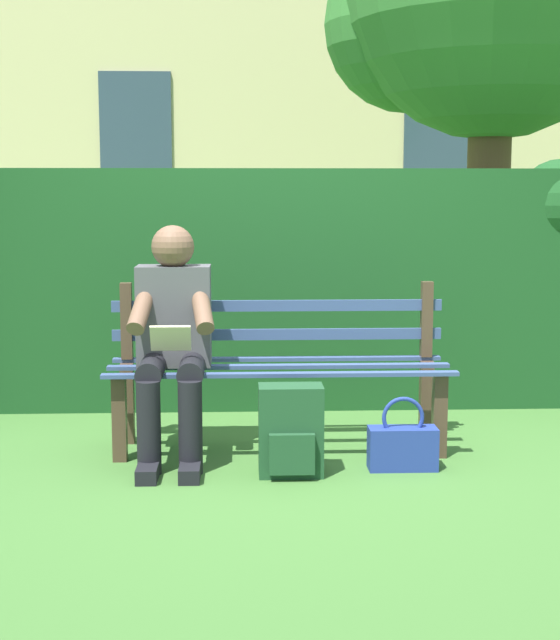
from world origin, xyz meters
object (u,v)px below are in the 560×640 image
Objects in this scene: park_bench at (279,367)px; person_seated at (173,336)px; handbag at (403,446)px; backpack at (291,432)px.

person_seated is at bearing 17.38° from park_bench.
person_seated is 3.26× the size of handbag.
person_seated reaches higher than park_bench.
backpack reaches higher than handbag.
park_bench is 4.92× the size of handbag.
backpack is at bearing 94.14° from park_bench.
backpack is 1.20× the size of handbag.
backpack is at bearing 149.51° from person_seated.
park_bench is 0.56m from backpack.
person_seated is at bearing -13.61° from handbag.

